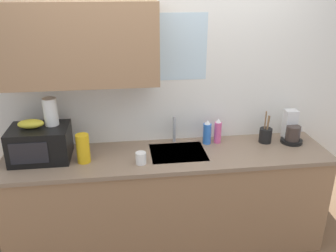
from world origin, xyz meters
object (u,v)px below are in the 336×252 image
at_px(coffee_maker, 291,130).
at_px(cereal_canister, 83,148).
at_px(banana_bunch, 31,124).
at_px(microwave, 40,143).
at_px(paper_towel_roll, 51,112).
at_px(mug_white, 141,158).
at_px(utensil_crock, 265,135).
at_px(dish_soap_bottle_pink, 218,131).
at_px(dish_soap_bottle_blue, 207,133).

height_order(coffee_maker, cereal_canister, coffee_maker).
bearing_deg(banana_bunch, microwave, -1.80).
distance_m(microwave, cereal_canister, 0.35).
relative_size(paper_towel_roll, mug_white, 2.32).
bearing_deg(utensil_crock, cereal_canister, -173.81).
height_order(microwave, paper_towel_roll, paper_towel_roll).
relative_size(coffee_maker, dish_soap_bottle_pink, 1.24).
bearing_deg(paper_towel_roll, coffee_maker, 0.23).
xyz_separation_m(dish_soap_bottle_blue, utensil_crock, (0.52, -0.04, -0.03)).
distance_m(mug_white, utensil_crock, 1.15).
height_order(banana_bunch, dish_soap_bottle_blue, banana_bunch).
distance_m(cereal_canister, mug_white, 0.46).
xyz_separation_m(mug_white, utensil_crock, (1.12, 0.26, 0.02)).
bearing_deg(coffee_maker, banana_bunch, -178.47).
height_order(coffee_maker, mug_white, coffee_maker).
relative_size(paper_towel_roll, dish_soap_bottle_pink, 0.98).
distance_m(microwave, dish_soap_bottle_blue, 1.39).
xyz_separation_m(cereal_canister, utensil_crock, (1.57, 0.17, -0.05)).
bearing_deg(utensil_crock, mug_white, -166.94).
relative_size(banana_bunch, mug_white, 2.11).
relative_size(dish_soap_bottle_blue, dish_soap_bottle_pink, 0.97).
distance_m(paper_towel_roll, dish_soap_bottle_pink, 1.41).
height_order(paper_towel_roll, utensil_crock, paper_towel_roll).
xyz_separation_m(microwave, paper_towel_roll, (0.10, 0.05, 0.24)).
distance_m(dish_soap_bottle_blue, cereal_canister, 1.07).
xyz_separation_m(microwave, mug_white, (0.79, -0.19, -0.09)).
xyz_separation_m(dish_soap_bottle_pink, cereal_canister, (-1.14, -0.22, 0.01)).
bearing_deg(cereal_canister, coffee_maker, 5.04).
bearing_deg(microwave, paper_towel_roll, 27.17).
bearing_deg(mug_white, banana_bunch, 167.18).
distance_m(banana_bunch, mug_white, 0.89).
distance_m(paper_towel_roll, dish_soap_bottle_blue, 1.32).
relative_size(dish_soap_bottle_pink, utensil_crock, 0.77).
height_order(dish_soap_bottle_pink, utensil_crock, utensil_crock).
xyz_separation_m(banana_bunch, cereal_canister, (0.39, -0.10, -0.19)).
distance_m(microwave, coffee_maker, 2.14).
relative_size(cereal_canister, utensil_crock, 0.80).
bearing_deg(cereal_canister, banana_bunch, 165.62).
height_order(coffee_maker, dish_soap_bottle_blue, coffee_maker).
relative_size(paper_towel_roll, coffee_maker, 0.79).
relative_size(microwave, mug_white, 4.84).
xyz_separation_m(paper_towel_roll, mug_white, (0.68, -0.24, -0.33)).
bearing_deg(microwave, dish_soap_bottle_blue, 4.76).
distance_m(paper_towel_roll, coffee_maker, 2.05).
bearing_deg(mug_white, paper_towel_roll, 160.69).
height_order(mug_white, utensil_crock, utensil_crock).
relative_size(mug_white, utensil_crock, 0.32).
distance_m(banana_bunch, paper_towel_roll, 0.18).
xyz_separation_m(paper_towel_roll, dish_soap_bottle_blue, (1.28, 0.06, -0.28)).
distance_m(microwave, paper_towel_roll, 0.27).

